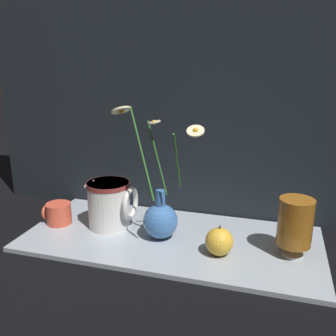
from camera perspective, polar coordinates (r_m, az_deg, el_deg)
ground_plane at (r=1.03m, az=0.42°, el=-11.03°), size 6.00×6.00×0.00m
shelf at (r=1.03m, az=0.42°, el=-10.73°), size 0.79×0.36×0.01m
backdrop_wall at (r=1.10m, az=3.45°, el=20.28°), size 1.29×0.02×1.10m
vase_with_flowers at (r=1.00m, az=-1.18°, el=-7.40°), size 0.21×0.16×0.36m
yellow_mug at (r=1.14m, az=-16.40°, el=-6.65°), size 0.08×0.07×0.06m
ceramic_pitcher at (r=1.07m, az=-8.86°, el=-5.23°), size 0.14×0.12×0.14m
tea_glass at (r=0.95m, az=18.80°, el=-7.92°), size 0.08×0.08×0.15m
orange_fruit at (r=0.94m, az=7.81°, el=-11.04°), size 0.07×0.07×0.08m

